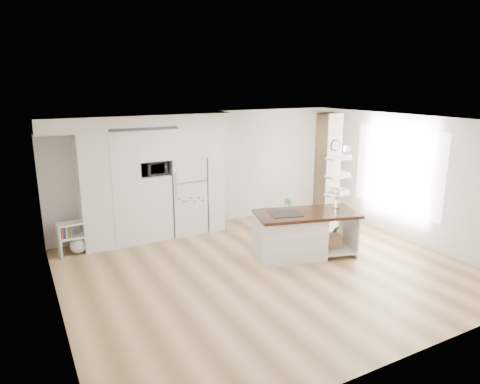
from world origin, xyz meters
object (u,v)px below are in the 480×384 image
object	(u,v)px
refrigerator	(186,195)
floor_plant_a	(333,237)
kitchen_island	(295,234)
bookshelf	(75,240)

from	to	relation	value
refrigerator	floor_plant_a	size ratio (longest dim) A/B	3.44
floor_plant_a	kitchen_island	bearing A→B (deg)	177.61
refrigerator	kitchen_island	world-z (taller)	refrigerator
kitchen_island	floor_plant_a	distance (m)	0.95
refrigerator	bookshelf	distance (m)	2.53
refrigerator	kitchen_island	distance (m)	2.75
refrigerator	floor_plant_a	world-z (taller)	refrigerator
refrigerator	bookshelf	bearing A→B (deg)	-175.77
bookshelf	refrigerator	bearing A→B (deg)	-0.96
kitchen_island	bookshelf	distance (m)	4.38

